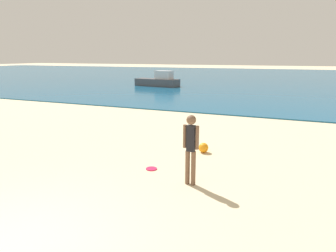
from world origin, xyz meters
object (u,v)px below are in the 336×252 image
boat_near (159,81)px  person_standing (191,146)px  beach_ball (203,148)px  frisbee (151,169)px

boat_near → person_standing: bearing=124.4°
person_standing → beach_ball: (-0.39, 2.45, -0.79)m
person_standing → frisbee: size_ratio=5.64×
person_standing → beach_ball: 2.61m
frisbee → beach_ball: 2.12m
frisbee → beach_ball: size_ratio=0.96×
person_standing → beach_ball: person_standing is taller
boat_near → beach_ball: bearing=126.4°
person_standing → frisbee: (-1.27, 0.52, -0.93)m
frisbee → person_standing: bearing=-22.4°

